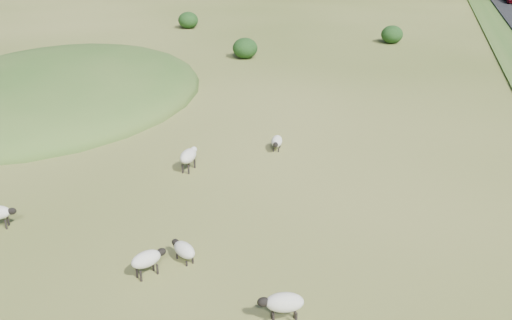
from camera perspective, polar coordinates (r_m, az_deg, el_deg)
The scene contains 8 objects.
ground at distance 37.65m, azimuth 3.23°, elevation 8.70°, with size 160.00×160.00×0.00m, color #3F5019.
mound at distance 35.03m, azimuth -19.34°, elevation 6.14°, with size 16.00×20.00×4.00m, color #33561E.
shrubs at distance 46.02m, azimuth 1.33°, elevation 12.55°, with size 19.27×10.63×1.44m.
sheep_0 at distance 15.35m, azimuth 2.73°, elevation -14.06°, with size 1.30×0.83×0.90m.
sheep_1 at distance 23.57m, azimuth -6.77°, elevation 0.41°, with size 0.62×1.30×0.93m.
sheep_4 at distance 25.48m, azimuth 2.08°, elevation 1.86°, with size 0.58×1.13×0.64m.
sheep_5 at distance 17.91m, azimuth -7.24°, elevation -8.88°, with size 1.09×0.91×0.63m.
sheep_6 at distance 17.33m, azimuth -10.83°, elevation -9.69°, with size 0.97×1.14×0.83m.
Camera 1 is at (7.09, -15.55, 10.17)m, focal length 40.00 mm.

